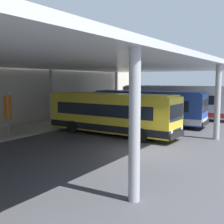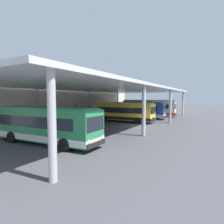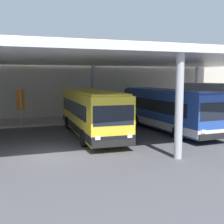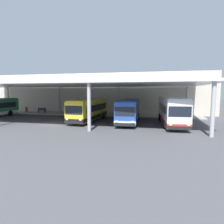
{
  "view_description": "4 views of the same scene",
  "coord_description": "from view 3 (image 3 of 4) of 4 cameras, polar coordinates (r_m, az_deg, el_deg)",
  "views": [
    {
      "loc": [
        -14.62,
        -7.0,
        4.19
      ],
      "look_at": [
        3.22,
        4.41,
        1.81
      ],
      "focal_mm": 45.78,
      "sensor_mm": 36.0,
      "label": 1
    },
    {
      "loc": [
        -24.67,
        -9.17,
        3.95
      ],
      "look_at": [
        0.01,
        4.75,
        1.85
      ],
      "focal_mm": 30.25,
      "sensor_mm": 36.0,
      "label": 2
    },
    {
      "loc": [
        -1.61,
        -14.84,
        4.06
      ],
      "look_at": [
        5.32,
        5.24,
        1.52
      ],
      "focal_mm": 46.23,
      "sensor_mm": 36.0,
      "label": 3
    },
    {
      "loc": [
        13.32,
        -21.98,
        4.27
      ],
      "look_at": [
        7.14,
        4.29,
        1.43
      ],
      "focal_mm": 30.47,
      "sensor_mm": 36.0,
      "label": 4
    }
  ],
  "objects": [
    {
      "name": "banner_sign",
      "position": [
        25.87,
        -17.62,
        1.89
      ],
      "size": [
        0.7,
        0.12,
        3.2
      ],
      "color": "#B2B2B7",
      "rests_on": "platform_kerb"
    },
    {
      "name": "ground_plane",
      "position": [
        15.47,
        -12.53,
        -8.57
      ],
      "size": [
        200.0,
        200.0,
        0.0
      ],
      "primitive_type": "plane",
      "color": "#47474C"
    },
    {
      "name": "bus_middle_bay",
      "position": [
        22.41,
        10.88,
        0.54
      ],
      "size": [
        3.11,
        10.65,
        3.17
      ],
      "color": "#284CA8",
      "rests_on": "ground"
    },
    {
      "name": "bus_second_bay",
      "position": [
        20.33,
        -4.17,
        0.01
      ],
      "size": [
        2.9,
        10.59,
        3.17
      ],
      "color": "yellow",
      "rests_on": "ground"
    },
    {
      "name": "platform_kerb",
      "position": [
        26.93,
        -15.4,
        -1.9
      ],
      "size": [
        42.0,
        4.5,
        0.18
      ],
      "primitive_type": "cube",
      "color": "#A39E93",
      "rests_on": "ground"
    },
    {
      "name": "canopy_shelter",
      "position": [
        20.44,
        -14.71,
        10.11
      ],
      "size": [
        40.0,
        17.0,
        5.55
      ],
      "color": "silver",
      "rests_on": "ground"
    },
    {
      "name": "station_building_facade",
      "position": [
        29.88,
        -16.04,
        6.43
      ],
      "size": [
        48.0,
        1.6,
        7.99
      ],
      "primitive_type": "cube",
      "color": "beige",
      "rests_on": "ground"
    }
  ]
}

